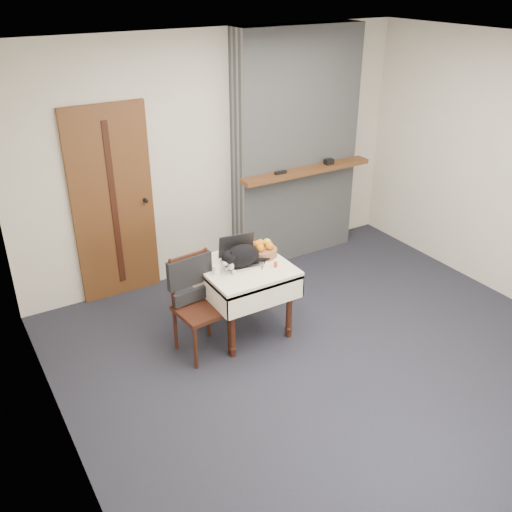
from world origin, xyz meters
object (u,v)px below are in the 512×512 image
Objects in this scene: side_table at (245,276)px; cat at (242,256)px; pill_bottle at (276,263)px; fruit_basket at (263,250)px; laptop at (240,256)px; door at (113,205)px; cream_jar at (216,270)px; chair at (195,291)px.

cat is (-0.03, -0.01, 0.22)m from side_table.
pill_bottle is 0.26m from fruit_basket.
pill_bottle is 0.29× the size of fruit_basket.
fruit_basket is at bearing 18.77° from side_table.
fruit_basket is at bearing 8.56° from laptop.
laptop is 0.10m from cat.
door is 26.61× the size of pill_bottle.
laptop reaches higher than cat.
side_table is at bearing -59.61° from door.
cat is 6.60× the size of cream_jar.
cat is 2.01× the size of fruit_basket.
laptop reaches higher than fruit_basket.
side_table is at bearing 0.61° from cat.
door is 3.85× the size of cat.
chair is at bearing -173.25° from fruit_basket.
laptop is at bearing 4.47° from chair.
cat is at bearing 147.86° from pill_bottle.
cream_jar is (-0.29, -0.09, -0.02)m from laptop.
cat is 0.57× the size of chair.
chair reaches higher than cream_jar.
fruit_basket is at bearing 84.97° from pill_bottle.
cat is (0.73, -1.30, -0.19)m from door.
laptop is 0.34m from pill_bottle.
cream_jar is at bearing -70.07° from door.
cream_jar is at bearing -154.67° from laptop.
door is 1.45m from laptop.
door reaches higher than chair.
cream_jar is at bearing -170.52° from fruit_basket.
door is 1.41m from cream_jar.
laptop reaches higher than pill_bottle.
side_table is (0.76, -1.30, -0.41)m from door.
cat is at bearing -0.80° from cream_jar.
side_table is at bearing 0.96° from cream_jar.
side_table is at bearing -80.26° from laptop.
fruit_basket is (1.01, -1.21, -0.24)m from door.
door is 2.56× the size of side_table.
side_table is 0.32m from pill_bottle.
chair is (0.25, -1.30, -0.41)m from door.
cream_jar is 1.05× the size of pill_bottle.
chair reaches higher than pill_bottle.
cat is at bearing -161.98° from side_table.
cat is 0.27m from cream_jar.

